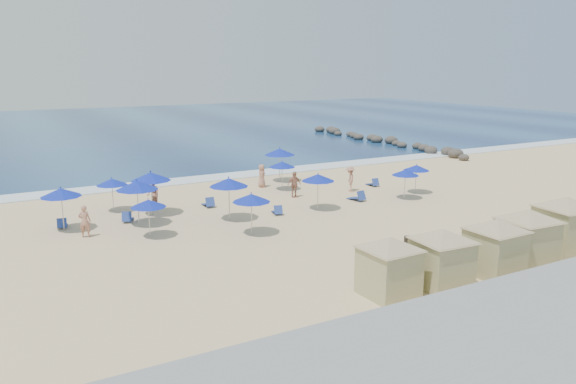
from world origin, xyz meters
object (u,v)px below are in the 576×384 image
object	(u,v)px
rock_jetty	(382,140)
umbrella_0	(61,192)
cabana_1	(442,250)
umbrella_5	(229,182)
trash_bin	(414,245)
beachgoer_4	(262,176)
beachgoer_0	(85,221)
umbrella_7	(282,164)
umbrella_3	(137,185)
cabana_0	(389,259)
umbrella_4	(151,176)
umbrella_11	(405,173)
umbrella_6	(251,198)
cabana_2	(496,240)
umbrella_10	(416,168)
cabana_3	(527,230)
umbrella_8	(318,178)
umbrella_2	(112,182)
cabana_4	(565,217)
beachgoer_2	(294,184)
umbrella_1	(148,203)
beachgoer_1	(153,194)
umbrella_9	(280,152)
beachgoer_3	(350,179)

from	to	relation	value
rock_jetty	umbrella_0	xyz separation A→B (m)	(-36.45, -18.85, 1.75)
cabana_1	umbrella_5	distance (m)	13.72
trash_bin	beachgoer_4	bearing A→B (deg)	108.40
rock_jetty	beachgoer_0	world-z (taller)	beachgoer_0
umbrella_7	beachgoer_0	world-z (taller)	umbrella_7
umbrella_3	umbrella_7	distance (m)	11.97
cabana_0	umbrella_7	world-z (taller)	cabana_0
umbrella_4	umbrella_11	world-z (taller)	umbrella_4
umbrella_6	beachgoer_0	bearing A→B (deg)	153.88
cabana_2	umbrella_4	xyz separation A→B (m)	(-9.96, 16.64, 0.78)
umbrella_10	rock_jetty	bearing A→B (deg)	56.83
cabana_1	umbrella_4	size ratio (longest dim) A/B	1.58
trash_bin	umbrella_5	size ratio (longest dim) A/B	0.30
beachgoer_0	beachgoer_4	xyz separation A→B (m)	(13.41, 6.47, -0.01)
cabana_3	rock_jetty	bearing A→B (deg)	60.82
cabana_3	beachgoer_4	xyz separation A→B (m)	(-3.01, 20.26, -0.77)
trash_bin	beachgoer_4	size ratio (longest dim) A/B	0.45
umbrella_8	umbrella_2	bearing A→B (deg)	152.87
umbrella_3	umbrella_10	size ratio (longest dim) A/B	1.27
cabana_4	umbrella_8	size ratio (longest dim) A/B	2.02
umbrella_10	beachgoer_0	world-z (taller)	umbrella_10
cabana_1	umbrella_10	distance (m)	16.98
umbrella_3	umbrella_11	xyz separation A→B (m)	(17.06, -2.28, -0.50)
trash_bin	cabana_4	bearing A→B (deg)	-8.04
rock_jetty	umbrella_7	bearing A→B (deg)	-143.68
cabana_0	beachgoer_2	xyz separation A→B (m)	(4.97, 16.04, -0.60)
umbrella_1	umbrella_2	distance (m)	6.30
umbrella_1	umbrella_6	distance (m)	5.26
umbrella_4	umbrella_7	world-z (taller)	umbrella_4
umbrella_6	umbrella_1	bearing A→B (deg)	156.31
cabana_3	beachgoer_1	world-z (taller)	cabana_3
umbrella_11	beachgoer_1	xyz separation A→B (m)	(-15.25, 5.73, -0.88)
cabana_4	umbrella_1	xyz separation A→B (m)	(-16.60, 11.78, 0.12)
cabana_3	umbrella_7	world-z (taller)	cabana_3
beachgoer_0	umbrella_2	bearing A→B (deg)	-93.80
cabana_4	umbrella_1	size ratio (longest dim) A/B	2.24
cabana_2	cabana_3	size ratio (longest dim) A/B	0.96
cabana_0	umbrella_3	size ratio (longest dim) A/B	1.56
cabana_4	umbrella_2	world-z (taller)	cabana_4
umbrella_5	beachgoer_4	size ratio (longest dim) A/B	1.52
cabana_2	umbrella_9	size ratio (longest dim) A/B	1.62
trash_bin	umbrella_8	xyz separation A→B (m)	(0.32, 9.13, 1.63)
cabana_3	trash_bin	bearing A→B (deg)	131.98
beachgoer_1	beachgoer_4	world-z (taller)	beachgoer_1
cabana_2	umbrella_2	bearing A→B (deg)	122.46
cabana_3	cabana_4	bearing A→B (deg)	6.48
cabana_4	umbrella_8	world-z (taller)	cabana_4
umbrella_8	beachgoer_3	xyz separation A→B (m)	(4.74, 3.30, -1.13)
umbrella_1	umbrella_9	bearing A→B (deg)	36.20
cabana_1	cabana_2	distance (m)	2.93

